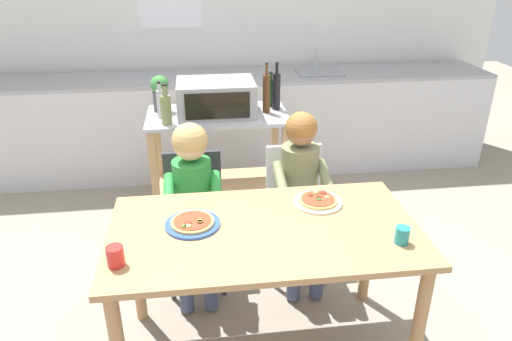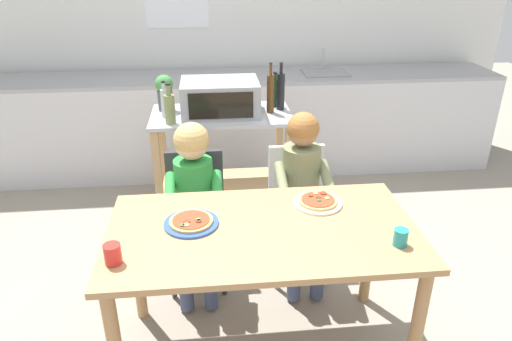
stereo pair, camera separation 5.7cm
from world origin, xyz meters
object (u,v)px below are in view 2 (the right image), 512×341
bottle_dark_olive_oil (165,102)px  child_in_green_shirt (194,190)px  kitchen_island_cart (223,151)px  bottle_brown_beer (281,91)px  child_in_olive_shirt (303,183)px  pizza_plate_blue_rimmed (191,222)px  bottle_slim_sauce (275,92)px  drinking_cup_teal (401,237)px  toaster_oven (220,97)px  dining_chair_left (196,209)px  pizza_plate_white (318,202)px  bottle_clear_vinegar (270,93)px  dining_chair_right (298,202)px  bottle_squat_spirits (170,108)px  dining_table (263,247)px  drinking_cup_red (113,254)px  potted_herb_plant (165,91)px

bottle_dark_olive_oil → child_in_green_shirt: (0.19, -0.77, -0.28)m
kitchen_island_cart → bottle_brown_beer: bearing=6.9°
child_in_olive_shirt → pizza_plate_blue_rimmed: 0.81m
bottle_slim_sauce → drinking_cup_teal: (0.31, -1.68, -0.17)m
bottle_brown_beer → pizza_plate_blue_rimmed: bearing=-114.7°
bottle_slim_sauce → bottle_dark_olive_oil: bearing=-167.6°
toaster_oven → bottle_dark_olive_oil: (-0.38, -0.04, -0.01)m
dining_chair_left → pizza_plate_white: bearing=-37.1°
bottle_brown_beer → child_in_green_shirt: size_ratio=0.33×
dining_chair_left → drinking_cup_teal: bearing=-43.9°
bottle_clear_vinegar → bottle_brown_beer: bearing=37.7°
dining_chair_left → dining_chair_right: bearing=2.0°
child_in_green_shirt → drinking_cup_teal: child_in_green_shirt is taller
bottle_squat_spirits → dining_table: size_ratio=0.19×
dining_chair_right → drinking_cup_red: 1.32m
bottle_brown_beer → bottle_dark_olive_oil: size_ratio=1.35×
bottle_brown_beer → potted_herb_plant: 0.82m
bottle_brown_beer → potted_herb_plant: bearing=175.5°
dining_chair_right → pizza_plate_blue_rimmed: size_ratio=3.20×
pizza_plate_blue_rimmed → drinking_cup_teal: drinking_cup_teal is taller
kitchen_island_cart → dining_table: bearing=-84.2°
bottle_slim_sauce → dining_table: (-0.26, -1.49, -0.31)m
bottle_dark_olive_oil → potted_herb_plant: 0.15m
dining_table → pizza_plate_white: (0.30, 0.20, 0.12)m
dining_chair_right → drinking_cup_teal: bearing=-72.9°
potted_herb_plant → pizza_plate_blue_rimmed: size_ratio=1.01×
child_in_olive_shirt → pizza_plate_white: bearing=-90.0°
dining_chair_left → drinking_cup_teal: (0.90, -0.86, 0.30)m
bottle_squat_spirits → bottle_slim_sauce: size_ratio=1.08×
bottle_slim_sauce → potted_herb_plant: 0.79m
bottle_clear_vinegar → dining_table: (-0.21, -1.34, -0.35)m
bottle_slim_sauce → dining_chair_left: (-0.59, -0.82, -0.48)m
toaster_oven → pizza_plate_blue_rimmed: toaster_oven is taller
bottle_squat_spirits → child_in_olive_shirt: size_ratio=0.25×
kitchen_island_cart → child_in_olive_shirt: child_in_olive_shirt is taller
bottle_clear_vinegar → kitchen_island_cart: bearing=178.1°
kitchen_island_cart → drinking_cup_teal: 1.71m
dining_chair_left → pizza_plate_blue_rimmed: 0.67m
toaster_oven → pizza_plate_blue_rimmed: 1.32m
bottle_brown_beer → pizza_plate_white: bearing=-89.5°
dining_chair_left → child_in_olive_shirt: size_ratio=0.76×
toaster_oven → bottle_clear_vinegar: bottle_clear_vinegar is taller
child_in_green_shirt → pizza_plate_white: bearing=-29.6°
bottle_brown_beer → dining_chair_left: bottle_brown_beer is taller
bottle_squat_spirits → child_in_olive_shirt: 1.03m
bottle_clear_vinegar → bottle_squat_spirits: bearing=-166.8°
pizza_plate_white → child_in_green_shirt: bearing=150.4°
bottle_squat_spirits → dining_table: bearing=-67.9°
bottle_clear_vinegar → dining_chair_right: size_ratio=0.43×
bottle_slim_sauce → drinking_cup_teal: bearing=-79.5°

